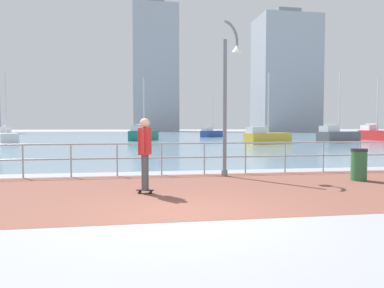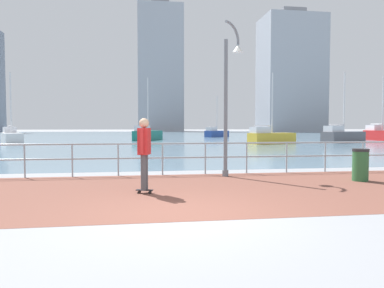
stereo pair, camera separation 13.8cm
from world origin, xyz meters
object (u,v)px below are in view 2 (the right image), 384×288
(trash_bin, at_px, (360,165))
(sailboat_white, at_px, (381,134))
(sailboat_yellow, at_px, (11,137))
(sailboat_teal, at_px, (147,134))
(sailboat_ivory, at_px, (270,137))
(sailboat_navy, at_px, (342,136))
(lamppost, at_px, (230,91))
(sailboat_blue, at_px, (216,133))
(skateboarder, at_px, (144,148))

(trash_bin, bearing_deg, sailboat_white, 53.03)
(sailboat_yellow, xyz_separation_m, sailboat_teal, (12.10, 5.73, 0.05))
(sailboat_ivory, distance_m, sailboat_navy, 7.85)
(sailboat_white, height_order, sailboat_teal, sailboat_white)
(lamppost, xyz_separation_m, sailboat_yellow, (-14.00, 22.84, -2.08))
(trash_bin, height_order, sailboat_blue, sailboat_blue)
(trash_bin, bearing_deg, sailboat_blue, 83.58)
(lamppost, distance_m, trash_bin, 4.40)
(sailboat_yellow, bearing_deg, sailboat_white, 3.17)
(skateboarder, xyz_separation_m, sailboat_ivory, (11.39, 22.02, -0.47))
(sailboat_yellow, bearing_deg, sailboat_navy, -3.71)
(lamppost, distance_m, sailboat_yellow, 26.87)
(sailboat_blue, relative_size, sailboat_white, 0.83)
(trash_bin, relative_size, sailboat_navy, 0.14)
(trash_bin, xyz_separation_m, sailboat_teal, (-5.37, 30.14, 0.18))
(sailboat_ivory, bearing_deg, sailboat_blue, 91.97)
(skateboarder, bearing_deg, lamppost, 44.04)
(lamppost, xyz_separation_m, sailboat_teal, (-1.90, 28.57, -2.02))
(sailboat_teal, bearing_deg, sailboat_white, -8.23)
(sailboat_yellow, height_order, sailboat_white, sailboat_white)
(sailboat_teal, distance_m, sailboat_ivory, 14.00)
(skateboarder, relative_size, sailboat_white, 0.25)
(sailboat_teal, bearing_deg, skateboarder, -91.48)
(lamppost, height_order, sailboat_teal, sailboat_teal)
(skateboarder, height_order, sailboat_yellow, sailboat_yellow)
(sailboat_white, bearing_deg, lamppost, -133.21)
(sailboat_teal, relative_size, sailboat_ivory, 1.09)
(sailboat_blue, height_order, sailboat_navy, sailboat_navy)
(trash_bin, height_order, sailboat_navy, sailboat_navy)
(sailboat_yellow, relative_size, sailboat_white, 0.90)
(sailboat_navy, bearing_deg, sailboat_blue, 114.99)
(trash_bin, distance_m, sailboat_teal, 30.62)
(sailboat_blue, height_order, sailboat_ivory, sailboat_ivory)
(sailboat_ivory, bearing_deg, sailboat_teal, 139.13)
(sailboat_ivory, bearing_deg, sailboat_yellow, 171.40)
(sailboat_yellow, xyz_separation_m, sailboat_navy, (30.39, -1.97, 0.04))
(skateboarder, relative_size, sailboat_teal, 0.26)
(sailboat_white, height_order, sailboat_navy, sailboat_white)
(sailboat_navy, bearing_deg, skateboarder, -129.12)
(sailboat_blue, distance_m, sailboat_ivory, 19.45)
(sailboat_navy, bearing_deg, trash_bin, -119.94)
(trash_bin, bearing_deg, sailboat_yellow, 125.58)
(lamppost, xyz_separation_m, sailboat_white, (23.40, 24.91, -2.01))
(sailboat_yellow, height_order, sailboat_navy, sailboat_navy)
(trash_bin, distance_m, sailboat_yellow, 30.02)
(trash_bin, distance_m, sailboat_blue, 40.67)
(sailboat_ivory, bearing_deg, trash_bin, -103.96)
(lamppost, xyz_separation_m, sailboat_blue, (8.01, 38.84, -2.12))
(sailboat_ivory, bearing_deg, sailboat_navy, 10.73)
(sailboat_teal, bearing_deg, sailboat_blue, 46.03)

